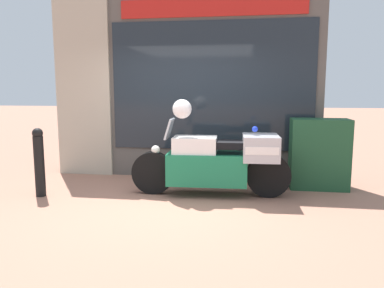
% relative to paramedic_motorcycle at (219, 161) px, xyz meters
% --- Properties ---
extents(ground_plane, '(60.00, 60.00, 0.00)m').
position_rel_paramedic_motorcycle_xyz_m(ground_plane, '(-0.74, -0.64, -0.56)').
color(ground_plane, '#9E6B56').
extents(shop_building, '(5.00, 0.55, 3.32)m').
position_rel_paramedic_motorcycle_xyz_m(shop_building, '(-1.16, 1.36, 1.11)').
color(shop_building, '#56514C').
rests_on(shop_building, ground).
extents(window_display, '(3.48, 0.30, 1.93)m').
position_rel_paramedic_motorcycle_xyz_m(window_display, '(-0.28, 1.39, -0.10)').
color(window_display, slate).
rests_on(window_display, ground).
extents(paramedic_motorcycle, '(2.49, 0.72, 1.21)m').
position_rel_paramedic_motorcycle_xyz_m(paramedic_motorcycle, '(0.00, 0.00, 0.00)').
color(paramedic_motorcycle, black).
rests_on(paramedic_motorcycle, ground).
extents(utility_cabinet, '(0.94, 0.50, 1.17)m').
position_rel_paramedic_motorcycle_xyz_m(utility_cabinet, '(1.63, 0.70, 0.03)').
color(utility_cabinet, '#1E4C2D').
rests_on(utility_cabinet, ground).
extents(white_helmet, '(0.30, 0.30, 0.30)m').
position_rel_paramedic_motorcycle_xyz_m(white_helmet, '(-0.57, -0.02, 0.80)').
color(white_helmet, white).
rests_on(white_helmet, paramedic_motorcycle).
extents(street_bollard, '(0.16, 0.16, 1.07)m').
position_rel_paramedic_motorcycle_xyz_m(street_bollard, '(-2.75, -0.43, -0.00)').
color(street_bollard, black).
rests_on(street_bollard, ground).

